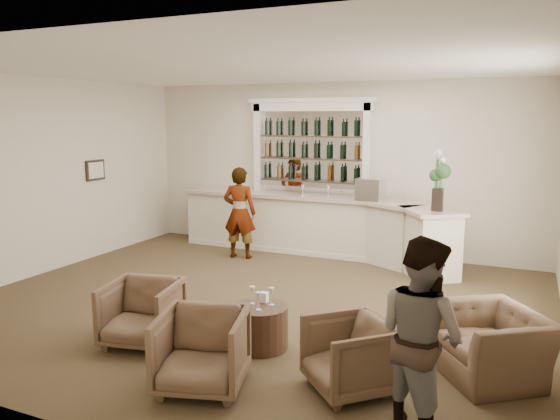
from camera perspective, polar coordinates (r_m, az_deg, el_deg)
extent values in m
plane|color=#4F3E27|center=(7.95, -2.60, -9.68)|extent=(8.00, 8.00, 0.00)
cube|color=beige|center=(10.78, 5.81, 4.40)|extent=(8.00, 0.04, 3.30)
cube|color=beige|center=(10.03, -23.55, 3.25)|extent=(0.04, 7.00, 3.30)
cube|color=white|center=(7.53, -2.80, 14.74)|extent=(8.00, 7.00, 0.04)
cube|color=black|center=(10.84, -18.75, 3.96)|extent=(0.04, 0.46, 0.38)
cube|color=beige|center=(10.82, -18.65, 3.96)|extent=(0.01, 0.38, 0.30)
cube|color=white|center=(10.97, 0.17, -1.31)|extent=(4.00, 0.70, 1.08)
cube|color=#C5A599|center=(10.86, 0.13, 1.62)|extent=(4.10, 0.82, 0.06)
cube|color=white|center=(10.04, 11.97, -2.57)|extent=(1.12, 1.04, 1.08)
cube|color=#C5A599|center=(9.91, 12.06, 0.63)|extent=(1.27, 1.19, 0.06)
cube|color=white|center=(9.42, 15.44, -3.52)|extent=(1.08, 1.14, 1.08)
cube|color=#C5A599|center=(9.29, 15.58, -0.12)|extent=(1.24, 1.29, 0.06)
cube|color=silver|center=(10.79, -0.55, -4.18)|extent=(4.00, 0.06, 0.10)
cube|color=white|center=(10.91, 3.30, 6.07)|extent=(2.15, 0.02, 1.65)
cube|color=silver|center=(11.36, -2.26, 3.69)|extent=(0.14, 0.16, 2.90)
cube|color=silver|center=(10.54, 9.01, 3.11)|extent=(0.14, 0.16, 2.90)
cube|color=silver|center=(10.83, 3.23, 10.76)|extent=(2.52, 0.16, 0.18)
cube|color=silver|center=(10.83, 3.24, 11.39)|extent=(2.64, 0.20, 0.08)
cube|color=#37281B|center=(10.86, 3.07, 3.04)|extent=(2.05, 0.20, 0.03)
cube|color=#37281B|center=(10.81, 3.09, 5.35)|extent=(2.05, 0.20, 0.03)
cube|color=#37281B|center=(10.79, 3.11, 7.68)|extent=(2.05, 0.20, 0.03)
cylinder|color=#472C1F|center=(6.42, -2.03, -12.11)|extent=(0.64, 0.64, 0.50)
imported|color=gray|center=(10.25, -4.24, -0.29)|extent=(0.69, 0.51, 1.73)
imported|color=gray|center=(4.78, 14.53, -12.63)|extent=(1.04, 1.00, 1.69)
imported|color=brown|center=(6.69, -14.23, -10.36)|extent=(0.96, 0.98, 0.75)
imported|color=brown|center=(5.54, -8.18, -14.35)|extent=(1.04, 1.06, 0.78)
imported|color=brown|center=(5.50, 7.34, -14.87)|extent=(1.10, 1.10, 0.72)
imported|color=brown|center=(6.12, 21.15, -12.95)|extent=(1.38, 1.41, 0.69)
cube|color=silver|center=(10.00, 9.43, 2.13)|extent=(0.49, 0.43, 0.40)
cube|color=black|center=(9.14, 16.14, 1.06)|extent=(0.17, 0.17, 0.37)
cube|color=white|center=(6.44, -1.65, -9.10)|extent=(0.08, 0.08, 0.12)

